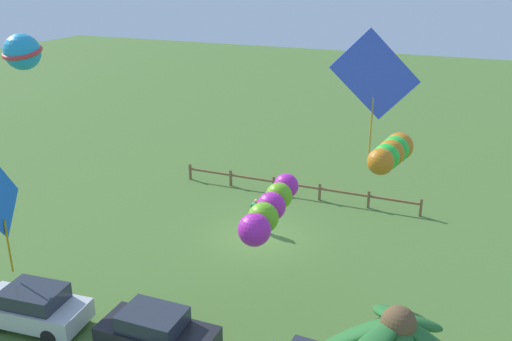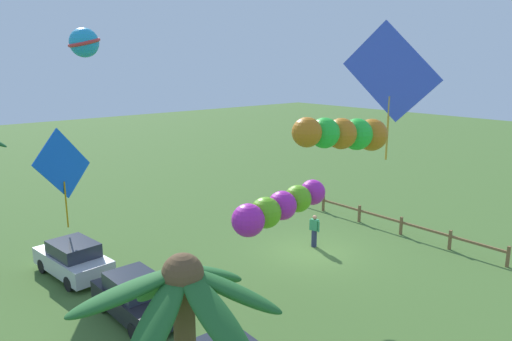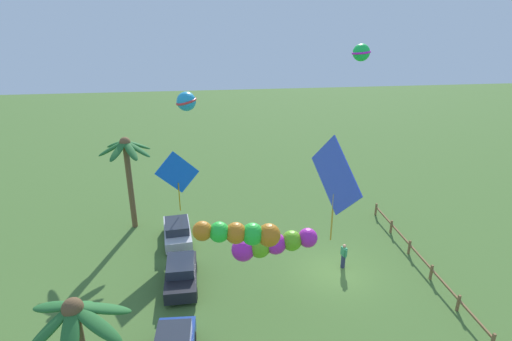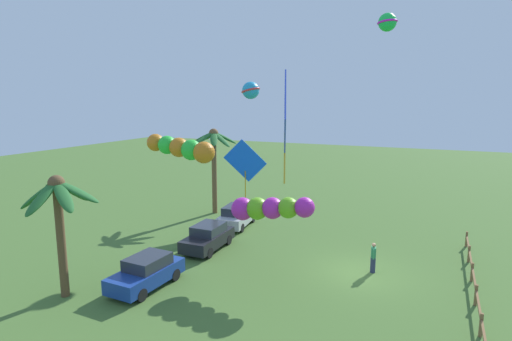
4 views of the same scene
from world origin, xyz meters
name	(u,v)px [view 1 (image 1 of 4)]	position (x,y,z in m)	size (l,w,h in m)	color
ground_plane	(258,236)	(0.00, 0.00, 0.00)	(120.00, 120.00, 0.00)	#476B2D
rail_fence	(296,186)	(-0.09, -5.25, 0.59)	(13.43, 0.12, 0.95)	brown
parked_car_1	(156,332)	(-0.15, 8.95, 0.75)	(3.93, 1.80, 1.51)	black
parked_car_2	(33,307)	(4.63, 9.41, 0.75)	(4.06, 2.10, 1.51)	#BCBCC1
spectator_0	(256,214)	(0.36, -0.61, 0.81)	(0.54, 0.30, 1.59)	#2D3351
kite_ball_0	(22,52)	(4.56, 8.28, 9.46)	(1.26, 1.26, 1.14)	#2198D0
kite_diamond_1	(375,76)	(-5.35, 2.25, 8.36)	(3.04, 1.16, 4.49)	blue
kite_tube_2	(269,209)	(-2.21, 4.21, 3.54)	(1.18, 4.37, 1.51)	#B924AB
kite_tube_4	(392,153)	(-6.74, 6.14, 6.95)	(0.91, 3.19, 1.08)	#C97118
kite_diamond_5	(1,202)	(5.57, 9.18, 4.53)	(1.38, 2.80, 4.31)	blue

